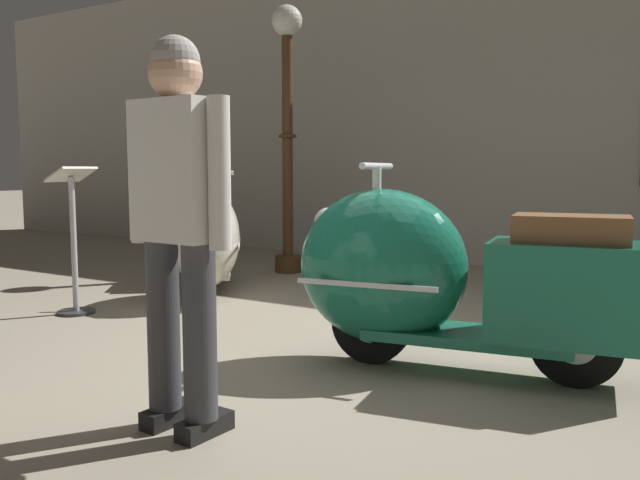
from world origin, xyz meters
The scene contains 7 objects.
ground_plane centered at (0.00, 0.00, 0.00)m, with size 60.00×60.00×0.00m, color gray.
showroom_back_wall centered at (0.01, 3.92, 1.85)m, with size 18.00×0.24×3.70m.
scooter_0 centered at (-1.91, 0.85, 0.49)m, with size 1.50×1.70×1.09m.
scooter_1 centered at (0.64, -0.17, 0.52)m, with size 1.91×0.82×1.13m.
lamppost centered at (-2.03, 2.26, 1.66)m, with size 0.32×0.32×2.78m.
visitor_0 centered at (0.08, -1.54, 0.94)m, with size 0.55×0.27×1.62m.
info_stanchion centered at (-2.22, -0.29, 0.47)m, with size 0.28×0.33×1.12m.
Camera 1 is at (2.00, -3.51, 1.10)m, focal length 37.22 mm.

